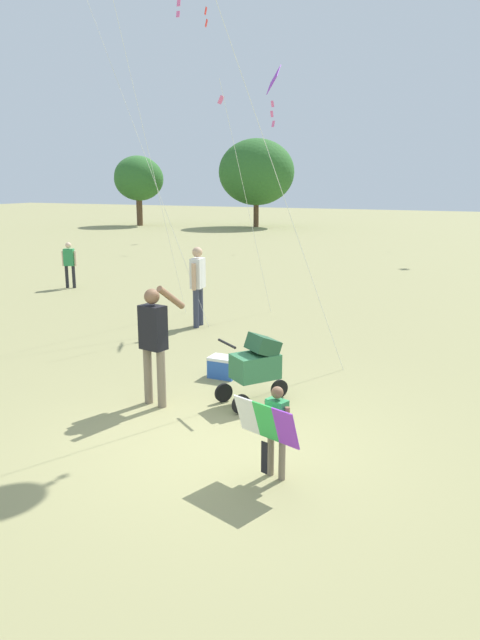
# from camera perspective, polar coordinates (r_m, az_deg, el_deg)

# --- Properties ---
(ground_plane) EXTENTS (120.00, 120.00, 0.00)m
(ground_plane) POSITION_cam_1_polar(r_m,az_deg,el_deg) (7.57, -2.41, -11.47)
(ground_plane) COLOR #938E5B
(treeline_distant) EXTENTS (44.38, 6.46, 5.91)m
(treeline_distant) POSITION_cam_1_polar(r_m,az_deg,el_deg) (38.16, 11.16, 13.43)
(treeline_distant) COLOR brown
(treeline_distant) RESTS_ON ground
(child_with_butterfly_kite) EXTENTS (0.80, 0.47, 1.05)m
(child_with_butterfly_kite) POSITION_cam_1_polar(r_m,az_deg,el_deg) (6.43, 3.34, -9.99)
(child_with_butterfly_kite) COLOR #7F705B
(child_with_butterfly_kite) RESTS_ON ground
(person_adult_flyer) EXTENTS (0.62, 0.52, 1.78)m
(person_adult_flyer) POSITION_cam_1_polar(r_m,az_deg,el_deg) (8.44, -8.32, -1.53)
(person_adult_flyer) COLOR #7F705B
(person_adult_flyer) RESTS_ON ground
(stroller) EXTENTS (0.90, 1.05, 1.03)m
(stroller) POSITION_cam_1_polar(r_m,az_deg,el_deg) (8.54, 1.60, -4.15)
(stroller) COLOR black
(stroller) RESTS_ON ground
(kite_green_novelty) EXTENTS (0.84, 1.85, 5.73)m
(kite_green_novelty) POSITION_cam_1_polar(r_m,az_deg,el_deg) (14.37, 3.05, 21.04)
(kite_green_novelty) COLOR purple
(kite_green_novelty) RESTS_ON ground
(person_red_shirt) EXTENTS (0.28, 0.56, 1.76)m
(person_red_shirt) POSITION_cam_1_polar(r_m,az_deg,el_deg) (13.00, -4.09, 3.85)
(person_red_shirt) COLOR #33384C
(person_red_shirt) RESTS_ON ground
(person_sitting_far) EXTENTS (0.42, 0.28, 1.37)m
(person_sitting_far) POSITION_cam_1_polar(r_m,az_deg,el_deg) (18.47, -16.11, 5.46)
(person_sitting_far) COLOR #232328
(person_sitting_far) RESTS_ON ground
(cooler_box) EXTENTS (0.45, 0.33, 0.35)m
(cooler_box) POSITION_cam_1_polar(r_m,az_deg,el_deg) (9.77, -1.63, -4.53)
(cooler_box) COLOR #2D5BB7
(cooler_box) RESTS_ON ground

